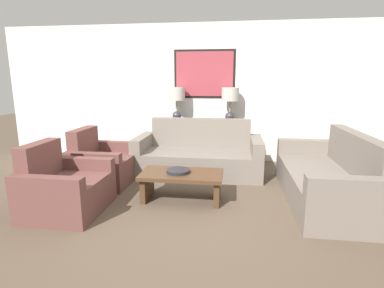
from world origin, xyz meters
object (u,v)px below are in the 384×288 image
Objects in this scene: couch_by_back_wall at (199,156)px; decorative_bowl at (178,171)px; couch_by_side at (328,179)px; coffee_table at (182,180)px; table_lamp_right at (230,98)px; armchair_near_back_wall at (103,165)px; armchair_near_camera at (65,189)px; table_lamp_left at (177,98)px; console_table at (203,142)px.

couch_by_back_wall reaches higher than decorative_bowl.
decorative_bowl is (-0.13, -1.23, 0.11)m from couch_by_back_wall.
couch_by_side is 2.00m from decorative_bowl.
coffee_table is 3.49× the size of decorative_bowl.
table_lamp_right reaches higher than decorative_bowl.
armchair_near_back_wall and armchair_near_camera have the same top height.
table_lamp_left is at bearing 69.27° from armchair_near_camera.
table_lamp_right reaches higher than armchair_near_camera.
console_table is 2.31× the size of table_lamp_left.
console_table is at bearing 59.70° from armchair_near_camera.
console_table is 2.86m from armchair_near_camera.
armchair_near_back_wall is at bearing 90.00° from armchair_near_camera.
couch_by_back_wall is at bearing 86.10° from coffee_table.
coffee_table is (-0.08, -1.93, -0.12)m from console_table.
couch_by_side is at bearing 7.15° from decorative_bowl.
coffee_table is at bearing 21.70° from armchair_near_camera.
table_lamp_left reaches higher than coffee_table.
armchair_near_camera is (-1.44, -1.77, -0.01)m from couch_by_back_wall.
couch_by_back_wall and couch_by_side have the same top height.
table_lamp_right is (0.51, 0.00, 0.85)m from console_table.
table_lamp_right is 3.29m from armchair_near_camera.
couch_by_side is 2.23× the size of armchair_near_camera.
table_lamp_right is at bearing 71.77° from decorative_bowl.
armchair_near_back_wall is (-3.29, 0.30, -0.01)m from couch_by_side.
console_table is 2.00m from armchair_near_back_wall.
console_table is 1.38× the size of coffee_table.
couch_by_side is at bearing 13.40° from armchair_near_camera.
coffee_table is at bearing -107.06° from table_lamp_right.
armchair_near_camera is at bearing -110.73° from table_lamp_left.
table_lamp_right is 0.68× the size of armchair_near_back_wall.
table_lamp_right is at bearing 72.94° from coffee_table.
couch_by_side is at bearing -42.25° from console_table.
armchair_near_camera is at bearing -90.00° from armchair_near_back_wall.
couch_by_side is (1.85, -1.68, -0.10)m from console_table.
couch_by_side reaches higher than console_table.
table_lamp_left reaches higher than console_table.
armchair_near_back_wall is (-1.36, 0.54, 0.01)m from coffee_table.
table_lamp_left is 1.29m from couch_by_back_wall.
console_table reaches higher than decorative_bowl.
table_lamp_left reaches higher than couch_by_back_wall.
table_lamp_right is 0.60× the size of coffee_table.
armchair_near_camera is at bearing -120.30° from console_table.
table_lamp_left is 2.09× the size of decorative_bowl.
couch_by_back_wall is 1.24m from decorative_bowl.
console_table is 0.99m from table_lamp_right.
couch_by_back_wall is 2.23× the size of armchair_near_back_wall.
coffee_table is at bearing 4.70° from decorative_bowl.
decorative_bowl is at bearing -175.30° from coffee_table.
decorative_bowl is 1.42m from armchair_near_camera.
couch_by_back_wall reaches higher than armchair_near_back_wall.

